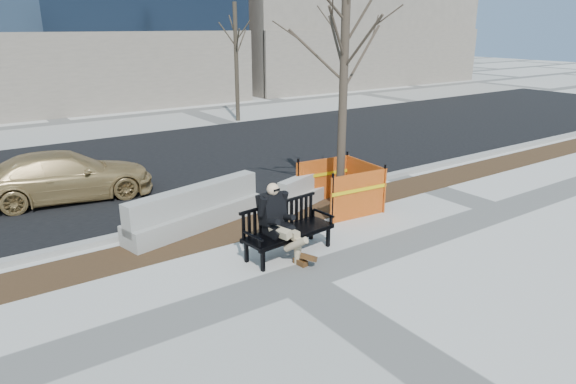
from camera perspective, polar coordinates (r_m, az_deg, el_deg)
name	(u,v)px	position (r m, az deg, el deg)	size (l,w,h in m)	color
ground	(295,279)	(9.22, 0.74, -9.73)	(120.00, 120.00, 0.00)	beige
mulch_strip	(226,232)	(11.24, -7.00, -4.52)	(40.00, 1.20, 0.02)	#47301C
asphalt_street	(132,169)	(16.71, -17.06, 2.42)	(60.00, 10.40, 0.01)	black
curb	(206,217)	(12.01, -9.14, -2.81)	(60.00, 0.25, 0.12)	#9E9B93
bench	(289,254)	(10.17, 0.08, -6.93)	(1.94, 0.70, 1.03)	black
seated_man	(277,257)	(10.05, -1.24, -7.25)	(0.64, 1.07, 1.49)	black
tree_fence	(339,208)	(12.66, 5.76, -1.83)	(2.39, 2.39, 5.98)	orange
sedan	(69,199)	(14.46, -23.31, -0.70)	(1.74, 4.28, 1.24)	#A2844F
jersey_barrier_left	(196,228)	(11.60, -10.24, -3.95)	(3.39, 0.68, 0.97)	#9D9B93
jersey_barrier_right	(312,199)	(13.27, 2.75, -0.80)	(2.66, 0.53, 0.76)	#A9A69E
far_tree_right	(238,120)	(24.48, -5.60, 7.97)	(2.12, 2.12, 5.71)	#443A2C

